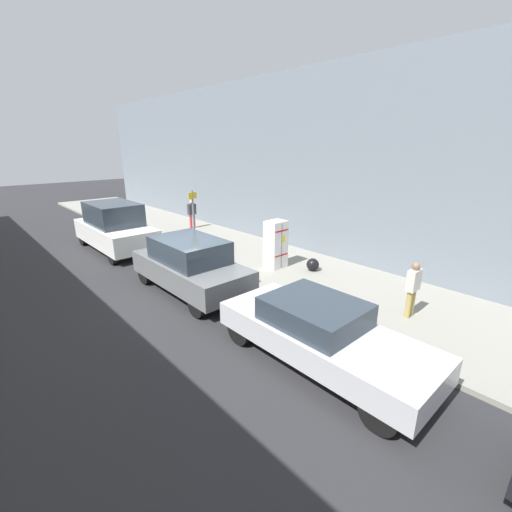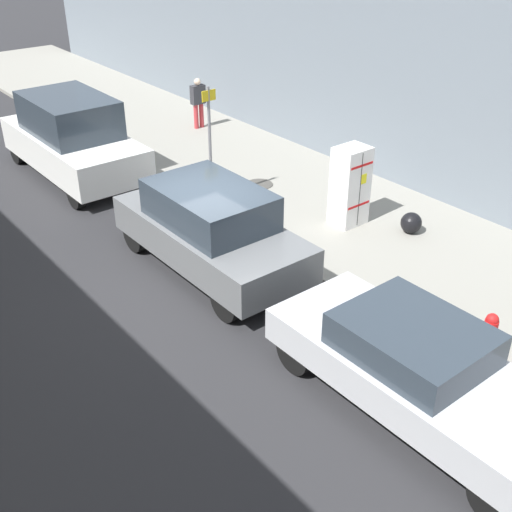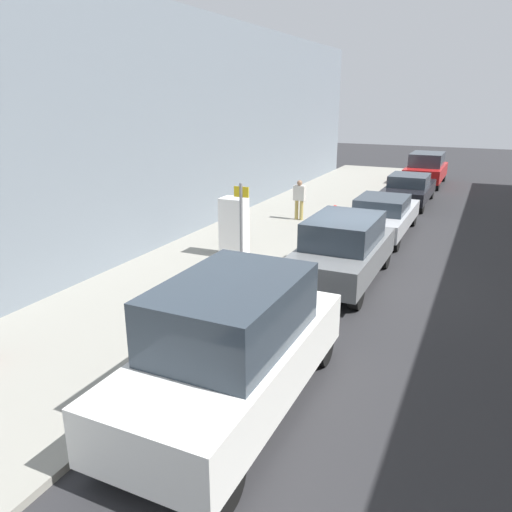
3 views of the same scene
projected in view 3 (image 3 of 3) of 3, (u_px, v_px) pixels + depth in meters
The scene contains 14 objects.
ground_plane at pixel (353, 281), 13.28m from camera, with size 80.00×80.00×0.00m, color #28282B.
sidewalk_slab at pixel (223, 260), 14.85m from camera, with size 4.69×44.00×0.12m, color gray.
building_facade_near at pixel (120, 130), 15.14m from camera, with size 2.27×39.60×7.42m, color slate.
discarded_refrigerator at pixel (234, 227), 14.72m from camera, with size 0.73×0.60×1.77m.
manhole_cover at pixel (189, 289), 12.41m from camera, with size 0.70×0.70×0.02m, color #47443F.
street_sign_post at pixel (241, 236), 11.37m from camera, with size 0.36×0.07×2.75m.
fire_hydrant at pixel (335, 216), 18.25m from camera, with size 0.22×0.22×0.80m.
trash_bag at pixel (232, 236), 16.25m from camera, with size 0.46×0.46×0.46m, color black.
pedestrian_walking_far at pixel (299, 197), 19.13m from camera, with size 0.44×0.22×1.53m.
parked_van_white at pixel (233, 347), 7.62m from camera, with size 2.01×4.88×2.13m.
parked_suv_gray at pixel (343, 249), 13.00m from camera, with size 1.87×4.42×1.75m.
parked_sedan_silver at pixel (383, 215), 17.49m from camera, with size 1.84×4.77×1.40m.
parked_sedan_dark at pixel (409, 189), 22.54m from camera, with size 1.84×4.62×1.38m.
parked_suv_red at pixel (426, 168), 27.50m from camera, with size 1.88×4.51×1.75m.
Camera 3 is at (2.93, -12.36, 4.70)m, focal length 35.00 mm.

